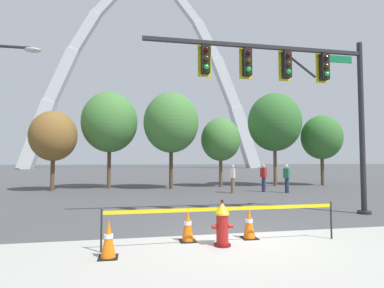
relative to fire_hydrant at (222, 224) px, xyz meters
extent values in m
plane|color=#474749|center=(0.57, 0.71, -0.47)|extent=(240.00, 240.00, 0.00)
cylinder|color=#5E0F0D|center=(0.00, -0.01, -0.44)|extent=(0.36, 0.36, 0.05)
cylinder|color=maroon|center=(0.00, -0.01, -0.11)|extent=(0.26, 0.26, 0.62)
cylinder|color=gold|center=(0.00, -0.01, 0.22)|extent=(0.30, 0.30, 0.04)
cone|color=gold|center=(0.00, -0.01, 0.35)|extent=(0.30, 0.30, 0.22)
cylinder|color=#5E0F0D|center=(0.00, -0.01, 0.49)|extent=(0.06, 0.06, 0.06)
cylinder|color=maroon|center=(-0.18, -0.01, -0.04)|extent=(0.10, 0.09, 0.09)
cylinder|color=maroon|center=(0.18, -0.01, -0.04)|extent=(0.10, 0.09, 0.09)
cylinder|color=maroon|center=(0.00, 0.19, -0.14)|extent=(0.13, 0.14, 0.13)
cylinder|color=#5E0F0D|center=(0.00, 0.27, -0.14)|extent=(0.15, 0.03, 0.15)
cylinder|color=#232326|center=(-2.51, 0.00, -0.03)|extent=(0.04, 0.04, 0.87)
cylinder|color=#232326|center=(2.67, 0.08, -0.03)|extent=(0.04, 0.04, 0.87)
cube|color=yellow|center=(0.08, 0.04, 0.32)|extent=(5.18, 0.09, 0.08)
cube|color=black|center=(-0.67, 0.48, -0.45)|extent=(0.36, 0.36, 0.03)
cone|color=orange|center=(-0.67, 0.48, -0.09)|extent=(0.28, 0.28, 0.70)
cylinder|color=white|center=(-0.67, 0.48, -0.05)|extent=(0.17, 0.17, 0.08)
cube|color=black|center=(0.79, 0.47, -0.45)|extent=(0.36, 0.36, 0.03)
cone|color=orange|center=(0.79, 0.47, -0.09)|extent=(0.28, 0.28, 0.70)
cylinder|color=white|center=(0.79, 0.47, -0.05)|extent=(0.17, 0.17, 0.08)
cube|color=black|center=(-2.34, -0.39, -0.45)|extent=(0.36, 0.36, 0.03)
cone|color=orange|center=(-2.34, -0.39, -0.09)|extent=(0.28, 0.28, 0.70)
cylinder|color=white|center=(-2.34, -0.39, -0.05)|extent=(0.17, 0.17, 0.08)
cylinder|color=#232326|center=(5.91, 2.87, 2.53)|extent=(0.18, 0.18, 6.00)
cylinder|color=#232326|center=(5.91, 2.87, -0.42)|extent=(0.44, 0.44, 0.10)
cube|color=#232326|center=(2.11, 2.87, 5.13)|extent=(7.60, 0.12, 0.12)
cylinder|color=#232326|center=(3.63, 2.87, 4.58)|extent=(1.11, 0.08, 0.81)
cube|color=black|center=(4.51, 2.87, 4.58)|extent=(0.26, 0.24, 0.90)
cube|color=gold|center=(4.51, 3.01, 4.58)|extent=(0.44, 0.03, 1.04)
sphere|color=#360606|center=(4.51, 2.74, 4.86)|extent=(0.16, 0.16, 0.16)
sphere|color=#392706|center=(4.51, 2.74, 4.58)|extent=(0.16, 0.16, 0.16)
sphere|color=green|center=(4.51, 2.74, 4.30)|extent=(0.16, 0.16, 0.16)
cube|color=black|center=(3.11, 2.87, 4.58)|extent=(0.26, 0.24, 0.90)
cube|color=gold|center=(3.11, 3.01, 4.58)|extent=(0.44, 0.03, 1.04)
sphere|color=#360606|center=(3.11, 2.74, 4.86)|extent=(0.16, 0.16, 0.16)
sphere|color=#392706|center=(3.11, 2.74, 4.58)|extent=(0.16, 0.16, 0.16)
sphere|color=green|center=(3.11, 2.74, 4.30)|extent=(0.16, 0.16, 0.16)
cube|color=black|center=(1.71, 2.87, 4.58)|extent=(0.26, 0.24, 0.90)
cube|color=gold|center=(1.71, 3.01, 4.58)|extent=(0.44, 0.03, 1.04)
sphere|color=#360606|center=(1.71, 2.74, 4.86)|extent=(0.16, 0.16, 0.16)
sphere|color=#392706|center=(1.71, 2.74, 4.58)|extent=(0.16, 0.16, 0.16)
sphere|color=green|center=(1.71, 2.74, 4.30)|extent=(0.16, 0.16, 0.16)
cube|color=black|center=(0.31, 2.87, 4.58)|extent=(0.26, 0.24, 0.90)
cube|color=gold|center=(0.31, 3.01, 4.58)|extent=(0.44, 0.03, 1.04)
sphere|color=#360606|center=(0.31, 2.74, 4.86)|extent=(0.16, 0.16, 0.16)
sphere|color=#392706|center=(0.31, 2.74, 4.58)|extent=(0.16, 0.16, 0.16)
sphere|color=green|center=(0.31, 2.74, 4.30)|extent=(0.16, 0.16, 0.16)
cube|color=#0F6638|center=(5.11, 2.85, 4.88)|extent=(0.90, 0.04, 0.24)
cylinder|color=#232326|center=(-5.18, 2.53, 4.48)|extent=(0.90, 0.08, 0.08)
ellipsoid|color=#999993|center=(-4.68, 2.53, 4.43)|extent=(0.44, 0.24, 0.14)
cube|color=silver|center=(-21.82, 60.10, 6.50)|extent=(7.00, 2.62, 14.83)
cube|color=silver|center=(-17.34, 60.10, 19.04)|extent=(6.69, 2.34, 12.11)
cube|color=silver|center=(-12.86, 60.10, 28.80)|extent=(6.35, 2.07, 9.43)
cube|color=silver|center=(-8.38, 60.10, 35.76)|extent=(5.94, 1.79, 6.77)
cube|color=silver|center=(9.53, 60.10, 35.76)|extent=(5.94, 1.79, 6.77)
cube|color=silver|center=(14.01, 60.10, 28.80)|extent=(6.35, 2.07, 9.43)
cube|color=silver|center=(18.48, 60.10, 19.04)|extent=(6.69, 2.34, 12.11)
cube|color=silver|center=(22.96, 60.10, 6.50)|extent=(7.00, 2.62, 14.83)
cylinder|color=brown|center=(-6.78, 13.10, 0.57)|extent=(0.24, 0.24, 2.07)
ellipsoid|color=brown|center=(-6.78, 13.10, 2.84)|extent=(2.76, 2.76, 3.03)
cylinder|color=brown|center=(-3.57, 14.10, 0.89)|extent=(0.24, 0.24, 2.72)
ellipsoid|color=#427A38|center=(-3.57, 14.10, 3.88)|extent=(3.63, 3.63, 3.99)
cylinder|color=#473323|center=(0.39, 13.05, 0.87)|extent=(0.24, 0.24, 2.67)
ellipsoid|color=#427A38|center=(0.39, 13.05, 3.81)|extent=(3.57, 3.57, 3.92)
cylinder|color=brown|center=(3.98, 13.98, 0.56)|extent=(0.24, 0.24, 2.06)
ellipsoid|color=#427A38|center=(3.98, 13.98, 2.82)|extent=(2.74, 2.74, 3.01)
cylinder|color=brown|center=(8.01, 13.90, 0.97)|extent=(0.24, 0.24, 2.87)
ellipsoid|color=#336B2D|center=(8.01, 13.90, 4.12)|extent=(3.82, 3.82, 4.21)
cylinder|color=brown|center=(11.62, 13.69, 0.64)|extent=(0.24, 0.24, 2.20)
ellipsoid|color=#336B2D|center=(11.62, 13.69, 3.06)|extent=(2.94, 2.94, 3.23)
cylinder|color=#232847|center=(6.54, 9.46, -0.05)|extent=(0.22, 0.22, 0.84)
cube|color=#23754C|center=(6.54, 9.46, 0.64)|extent=(0.35, 0.39, 0.54)
sphere|color=beige|center=(6.54, 9.46, 1.02)|extent=(0.20, 0.20, 0.20)
cylinder|color=#232847|center=(5.50, 10.24, -0.05)|extent=(0.22, 0.22, 0.84)
cube|color=#B22323|center=(5.50, 10.24, 0.64)|extent=(0.33, 0.39, 0.54)
sphere|color=tan|center=(5.50, 10.24, 1.02)|extent=(0.20, 0.20, 0.20)
cylinder|color=brown|center=(3.51, 9.91, -0.05)|extent=(0.22, 0.22, 0.84)
cube|color=beige|center=(3.51, 9.91, 0.64)|extent=(0.35, 0.39, 0.54)
sphere|color=tan|center=(3.51, 9.91, 1.02)|extent=(0.20, 0.20, 0.20)
camera|label=1|loc=(-1.84, -6.33, 1.38)|focal=28.19mm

